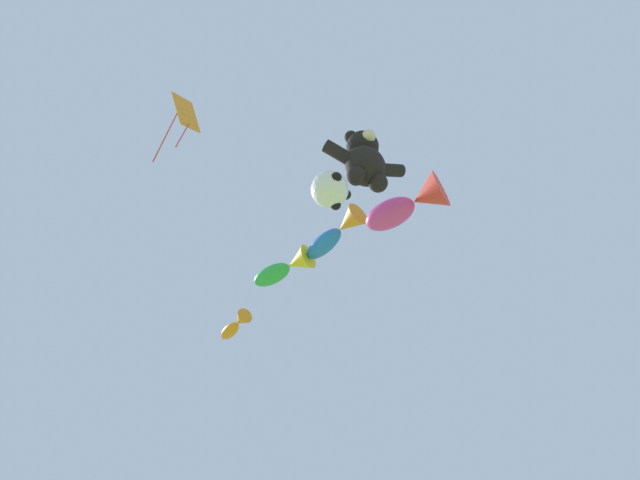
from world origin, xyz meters
TOP-DOWN VIEW (x-y plane):
  - teddy_bear_kite at (0.32, 3.88)m, footprint 1.90×0.84m
  - soccer_ball_kite at (-0.44, 4.01)m, footprint 0.79×0.78m
  - fish_kite_magenta at (2.12, 5.04)m, footprint 1.92×2.22m
  - fish_kite_cobalt at (1.00, 7.10)m, footprint 1.34×2.29m
  - fish_kite_emerald at (0.04, 8.97)m, footprint 1.78×2.12m
  - fish_kite_tangerine at (-0.82, 11.72)m, footprint 0.89×1.61m
  - diamond_kite at (-3.89, 5.95)m, footprint 0.96×0.98m

SIDE VIEW (x-z plane):
  - soccer_ball_kite at x=-0.44m, z-range 7.63..8.35m
  - teddy_bear_kite at x=0.32m, z-range 8.34..10.27m
  - fish_kite_magenta at x=2.12m, z-range 9.51..10.48m
  - fish_kite_tangerine at x=-0.82m, z-range 9.94..10.48m
  - fish_kite_emerald at x=0.04m, z-range 10.28..11.06m
  - fish_kite_cobalt at x=1.00m, z-range 10.33..11.05m
  - diamond_kite at x=-3.89m, z-range 10.75..13.99m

